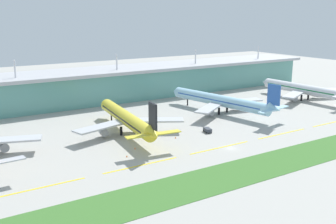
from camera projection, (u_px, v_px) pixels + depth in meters
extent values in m
plane|color=#A8A59E|center=(231.00, 148.00, 149.26)|extent=(600.00, 600.00, 0.00)
cube|color=#5B9E93|center=(113.00, 86.00, 234.46)|extent=(280.00, 28.00, 16.62)
cube|color=#B2B2B7|center=(113.00, 70.00, 232.25)|extent=(288.00, 34.00, 1.80)
cylinder|color=silver|center=(15.00, 69.00, 197.45)|extent=(0.90, 0.90, 9.00)
cylinder|color=silver|center=(117.00, 62.00, 226.35)|extent=(0.90, 0.90, 9.00)
cylinder|color=silver|center=(196.00, 57.00, 255.25)|extent=(0.90, 0.90, 9.00)
cylinder|color=silver|center=(258.00, 52.00, 284.15)|extent=(0.90, 0.90, 9.00)
cube|color=#ADB2BC|center=(7.00, 160.00, 115.88)|extent=(10.16, 3.73, 0.36)
cube|color=#B7BABF|center=(7.00, 140.00, 142.54)|extent=(24.91, 14.21, 0.70)
cylinder|color=gray|center=(3.00, 147.00, 143.68)|extent=(3.44, 4.67, 3.20)
cylinder|color=yellow|center=(126.00, 118.00, 167.98)|extent=(12.19, 55.37, 5.80)
cone|color=yellow|center=(106.00, 104.00, 193.88)|extent=(5.94, 4.62, 5.51)
cone|color=yellow|center=(154.00, 134.00, 140.91)|extent=(5.67, 7.16, 5.72)
cube|color=black|center=(153.00, 116.00, 140.25)|extent=(1.44, 6.44, 9.50)
cube|color=yellow|center=(139.00, 136.00, 139.11)|extent=(10.31, 4.34, 0.36)
cube|color=yellow|center=(167.00, 132.00, 143.69)|extent=(10.31, 4.34, 0.36)
cube|color=#B7BABF|center=(101.00, 127.00, 159.41)|extent=(24.94, 12.89, 0.70)
cylinder|color=gray|center=(104.00, 132.00, 161.85)|extent=(3.70, 4.84, 3.20)
cube|color=#B7BABF|center=(156.00, 120.00, 169.41)|extent=(24.32, 17.49, 0.70)
cylinder|color=gray|center=(152.00, 126.00, 170.85)|extent=(3.70, 4.84, 3.20)
cylinder|color=black|center=(111.00, 117.00, 187.22)|extent=(0.70, 0.70, 3.60)
cylinder|color=black|center=(121.00, 131.00, 165.14)|extent=(1.10, 1.10, 3.60)
cylinder|color=black|center=(135.00, 129.00, 167.81)|extent=(1.10, 1.10, 3.60)
cube|color=black|center=(126.00, 117.00, 167.88)|extent=(11.58, 49.91, 0.60)
cylinder|color=#9ED1EA|center=(219.00, 100.00, 202.41)|extent=(16.69, 60.15, 5.80)
cone|color=#9ED1EA|center=(176.00, 92.00, 225.29)|extent=(6.15, 4.94, 5.51)
cone|color=#9ED1EA|center=(275.00, 109.00, 178.52)|extent=(6.06, 7.42, 5.72)
cube|color=#2D5BB7|center=(274.00, 95.00, 177.68)|extent=(1.86, 6.42, 9.50)
cube|color=#9ED1EA|center=(267.00, 111.00, 175.30)|extent=(10.42, 4.97, 0.36)
cube|color=#9ED1EA|center=(280.00, 107.00, 182.54)|extent=(10.42, 4.97, 0.36)
cube|color=#B7BABF|center=(210.00, 108.00, 191.67)|extent=(23.89, 18.64, 0.70)
cylinder|color=gray|center=(209.00, 112.00, 194.16)|extent=(3.97, 5.01, 3.20)
cube|color=#B7BABF|center=(240.00, 101.00, 207.45)|extent=(24.87, 11.43, 0.70)
cylinder|color=gray|center=(236.00, 106.00, 208.36)|extent=(3.97, 5.01, 3.20)
cylinder|color=black|center=(188.00, 102.00, 219.63)|extent=(0.70, 0.70, 3.60)
cylinder|color=black|center=(219.00, 111.00, 199.28)|extent=(1.10, 1.10, 3.60)
cylinder|color=black|center=(227.00, 109.00, 203.49)|extent=(1.10, 1.10, 3.60)
cube|color=#2D5BB7|center=(219.00, 100.00, 202.31)|extent=(15.63, 54.25, 0.60)
cylinder|color=silver|center=(301.00, 89.00, 234.28)|extent=(7.94, 52.51, 5.80)
cone|color=silver|center=(265.00, 82.00, 256.82)|extent=(5.67, 4.22, 5.51)
cube|color=#B7BABF|center=(294.00, 94.00, 224.46)|extent=(24.67, 16.09, 0.70)
cylinder|color=gray|center=(293.00, 98.00, 226.94)|extent=(3.38, 4.63, 3.20)
cube|color=#B7BABF|center=(320.00, 90.00, 237.64)|extent=(24.89, 14.48, 0.70)
cylinder|color=gray|center=(316.00, 94.00, 238.81)|extent=(3.38, 4.63, 3.20)
cylinder|color=black|center=(275.00, 91.00, 251.11)|extent=(0.70, 0.70, 3.60)
cylinder|color=black|center=(301.00, 98.00, 231.25)|extent=(1.10, 1.10, 3.60)
cylinder|color=black|center=(308.00, 97.00, 234.76)|extent=(1.10, 1.10, 3.60)
cube|color=#146B38|center=(301.00, 88.00, 234.18)|extent=(7.76, 47.28, 0.60)
cube|color=yellow|center=(39.00, 188.00, 114.83)|extent=(28.00, 0.70, 0.04)
cube|color=yellow|center=(141.00, 165.00, 132.38)|extent=(28.00, 0.70, 0.04)
cube|color=yellow|center=(220.00, 148.00, 149.93)|extent=(28.00, 0.70, 0.04)
cube|color=yellow|center=(282.00, 134.00, 167.48)|extent=(28.00, 0.70, 0.04)
cube|color=yellow|center=(332.00, 122.00, 185.02)|extent=(28.00, 0.70, 0.04)
cube|color=#3D702D|center=(269.00, 164.00, 133.15)|extent=(300.00, 18.00, 0.10)
cube|color=#333842|center=(207.00, 130.00, 169.37)|extent=(3.37, 4.84, 1.40)
cylinder|color=black|center=(211.00, 132.00, 168.45)|extent=(0.55, 0.96, 0.90)
cylinder|color=black|center=(207.00, 132.00, 167.79)|extent=(0.55, 0.96, 0.90)
cylinder|color=black|center=(208.00, 130.00, 171.29)|extent=(0.55, 0.96, 0.90)
cylinder|color=black|center=(204.00, 131.00, 170.62)|extent=(0.55, 0.96, 0.90)
cone|color=orange|center=(176.00, 137.00, 161.29)|extent=(0.56, 0.56, 0.70)
cone|color=orange|center=(135.00, 148.00, 148.25)|extent=(0.56, 0.56, 0.70)
cone|color=orange|center=(127.00, 156.00, 139.95)|extent=(0.56, 0.56, 0.70)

